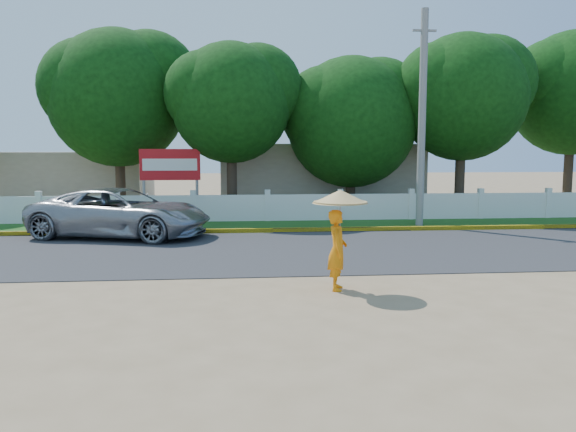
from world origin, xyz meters
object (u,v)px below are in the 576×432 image
object	(u,v)px
utility_pole	(422,119)
monk_with_parasol	(339,225)
vehicle	(121,213)
billboard	(170,168)

from	to	relation	value
utility_pole	monk_with_parasol	distance (m)	11.00
utility_pole	vehicle	xyz separation A→B (m)	(-10.83, -1.82, -3.22)
vehicle	billboard	size ratio (longest dim) A/B	2.01
billboard	utility_pole	bearing A→B (deg)	-17.29
utility_pole	monk_with_parasol	bearing A→B (deg)	-117.22
vehicle	billboard	world-z (taller)	billboard
vehicle	monk_with_parasol	world-z (taller)	monk_with_parasol
utility_pole	billboard	bearing A→B (deg)	162.71
utility_pole	vehicle	size ratio (longest dim) A/B	1.37
vehicle	monk_with_parasol	distance (m)	9.72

